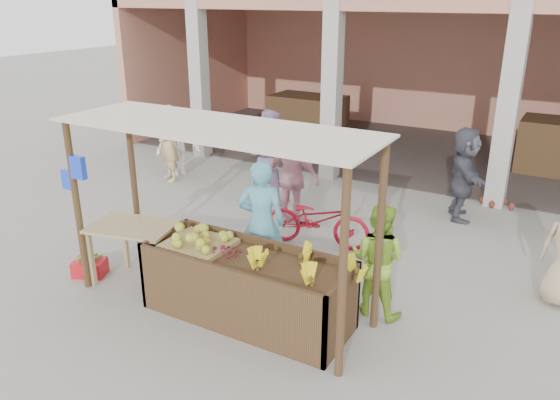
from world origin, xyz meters
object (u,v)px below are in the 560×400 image
Objects in this scene: fruit_stall at (247,289)px; vendor_blue at (261,219)px; side_table at (133,235)px; red_crate at (90,267)px; vendor_green at (378,257)px; motorcycle at (317,218)px.

vendor_blue reaches higher than fruit_stall.
side_table is 0.66× the size of vendor_blue.
red_crate is (-2.58, -0.20, -0.29)m from fruit_stall.
red_crate is at bearing -175.62° from fruit_stall.
side_table is at bearing -15.11° from red_crate.
vendor_blue is at bearing 3.01° from vendor_green.
red_crate is 4.13m from vendor_green.
vendor_blue is at bearing 162.37° from motorcycle.
vendor_blue is at bearing 110.16° from fruit_stall.
motorcycle is at bearing 21.89° from red_crate.
red_crate is 3.50m from motorcycle.
vendor_blue is at bearing 1.07° from red_crate.
vendor_green is (3.92, 1.11, 0.66)m from red_crate.
fruit_stall is at bearing -11.03° from side_table.
fruit_stall is 1.82m from side_table.
side_table is at bearing 134.34° from motorcycle.
vendor_blue is (-0.32, 0.88, 0.55)m from fruit_stall.
fruit_stall is 1.37× the size of vendor_blue.
red_crate is 0.28× the size of vendor_green.
vendor_blue is (2.26, 1.08, 0.83)m from red_crate.
vendor_green is at bearing -144.76° from motorcycle.
vendor_blue is 1.68m from vendor_green.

